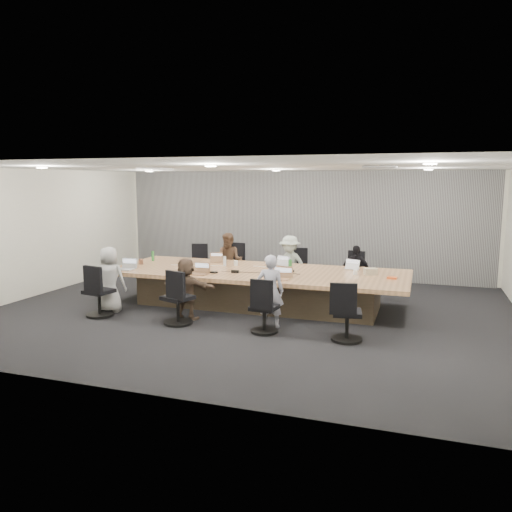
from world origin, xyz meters
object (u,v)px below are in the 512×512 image
(person_2, at_px, (290,265))
(laptop_3, at_px, (352,268))
(person_5, at_px, (186,289))
(bottle_green_right, at_px, (290,266))
(laptop_2, at_px, (283,265))
(chair_5, at_px, (178,302))
(laptop_6, at_px, (279,279))
(person_1, at_px, (229,261))
(person_4, at_px, (110,279))
(chair_6, at_px, (264,312))
(bottle_green_left, at_px, (153,256))
(chair_1, at_px, (235,268))
(snack_packet, at_px, (392,278))
(chair_3, at_px, (357,278))
(laptop_5, at_px, (199,274))
(mug_brown, at_px, (141,262))
(bottle_clear, at_px, (225,261))
(stapler, at_px, (235,272))
(person_3, at_px, (355,272))
(laptop_1, at_px, (220,261))
(person_6, at_px, (270,291))
(chair_0, at_px, (194,268))
(chair_2, at_px, (293,274))
(chair_7, at_px, (347,317))
(chair_4, at_px, (99,296))
(conference_table, at_px, (258,287))

(person_2, bearing_deg, laptop_3, -6.40)
(person_2, relative_size, person_5, 1.14)
(bottle_green_right, bearing_deg, laptop_2, 113.92)
(chair_5, distance_m, laptop_6, 1.89)
(person_1, xyz_separation_m, person_4, (-1.44, -2.70, -0.02))
(chair_6, height_order, bottle_green_left, bottle_green_left)
(laptop_3, distance_m, person_4, 4.89)
(chair_1, distance_m, laptop_6, 3.12)
(person_1, height_order, snack_packet, person_1)
(chair_3, relative_size, bottle_green_left, 3.26)
(laptop_5, relative_size, mug_brown, 2.81)
(chair_6, height_order, laptop_2, laptop_2)
(person_1, distance_m, bottle_clear, 1.12)
(stapler, bearing_deg, laptop_3, 28.65)
(laptop_6, distance_m, mug_brown, 3.41)
(person_2, height_order, person_3, person_2)
(chair_5, height_order, bottle_green_left, bottle_green_left)
(person_5, bearing_deg, laptop_1, -79.98)
(person_6, bearing_deg, laptop_5, -30.07)
(chair_0, xyz_separation_m, person_2, (2.56, -0.35, 0.28))
(laptop_5, bearing_deg, chair_6, -29.04)
(laptop_3, bearing_deg, mug_brown, 22.49)
(laptop_6, bearing_deg, chair_0, 129.32)
(laptop_3, relative_size, laptop_5, 0.86)
(person_2, relative_size, laptop_6, 3.69)
(chair_0, xyz_separation_m, bottle_green_left, (-0.41, -1.29, 0.48))
(laptop_5, distance_m, bottle_green_right, 1.80)
(chair_1, bearing_deg, person_1, 99.29)
(chair_0, bearing_deg, laptop_1, 124.32)
(person_2, height_order, snack_packet, person_2)
(chair_2, distance_m, chair_7, 3.82)
(chair_1, xyz_separation_m, chair_3, (2.95, 0.00, -0.07))
(person_1, height_order, laptop_1, person_1)
(chair_4, height_order, snack_packet, chair_4)
(chair_5, height_order, laptop_2, chair_5)
(person_6, bearing_deg, chair_6, 78.68)
(person_4, bearing_deg, chair_7, 164.46)
(chair_7, distance_m, snack_packet, 1.79)
(chair_3, relative_size, mug_brown, 6.26)
(chair_7, height_order, person_3, person_3)
(chair_5, height_order, stapler, chair_5)
(person_5, height_order, mug_brown, person_5)
(chair_1, bearing_deg, person_2, 175.92)
(person_5, distance_m, laptop_6, 1.72)
(conference_table, relative_size, chair_0, 7.99)
(chair_5, bearing_deg, person_5, 109.20)
(person_1, distance_m, bottle_green_left, 1.78)
(chair_5, relative_size, laptop_5, 2.43)
(chair_1, distance_m, chair_3, 2.95)
(conference_table, relative_size, laptop_5, 18.14)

